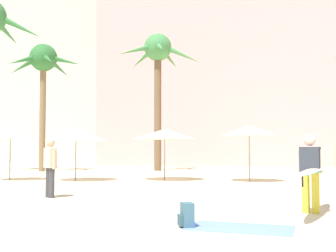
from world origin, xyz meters
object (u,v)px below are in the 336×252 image
object	(u,v)px
backpack	(187,215)
cafe_umbrella_0	(76,135)
person_mid_left	(312,170)
person_far_right	(50,165)
palm_tree_far_left	(158,60)
palm_tree_right	(43,66)
cafe_umbrella_2	(249,131)
cafe_umbrella_3	(10,134)
cafe_umbrella_4	(165,134)
beach_towel	(240,228)

from	to	relation	value
backpack	cafe_umbrella_0	bearing A→B (deg)	-81.25
person_mid_left	person_far_right	xyz separation A→B (m)	(-6.51, 2.17, -0.01)
palm_tree_far_left	palm_tree_right	distance (m)	6.77
palm_tree_far_left	cafe_umbrella_2	world-z (taller)	palm_tree_far_left
cafe_umbrella_3	cafe_umbrella_0	bearing A→B (deg)	2.20
palm_tree_right	cafe_umbrella_4	size ratio (longest dim) A/B	2.77
palm_tree_right	cafe_umbrella_0	xyz separation A→B (m)	(4.38, -6.70, -4.22)
cafe_umbrella_0	cafe_umbrella_3	distance (m)	2.83
cafe_umbrella_2	cafe_umbrella_3	size ratio (longest dim) A/B	1.06
cafe_umbrella_3	backpack	size ratio (longest dim) A/B	5.17
palm_tree_far_left	beach_towel	bearing A→B (deg)	-76.97
palm_tree_right	cafe_umbrella_3	distance (m)	8.14
backpack	beach_towel	bearing A→B (deg)	161.69
palm_tree_far_left	palm_tree_right	world-z (taller)	palm_tree_far_left
palm_tree_far_left	cafe_umbrella_2	xyz separation A→B (m)	(4.99, -8.02, -4.63)
palm_tree_far_left	cafe_umbrella_3	size ratio (longest dim) A/B	3.82
cafe_umbrella_4	beach_towel	size ratio (longest dim) A/B	1.53
cafe_umbrella_0	cafe_umbrella_3	bearing A→B (deg)	-177.80
cafe_umbrella_3	cafe_umbrella_4	bearing A→B (deg)	7.63
cafe_umbrella_0	cafe_umbrella_4	bearing A→B (deg)	11.77
cafe_umbrella_0	person_mid_left	bearing A→B (deg)	-46.12
palm_tree_far_left	cafe_umbrella_3	world-z (taller)	palm_tree_far_left
cafe_umbrella_3	person_far_right	world-z (taller)	cafe_umbrella_3
palm_tree_far_left	person_far_right	distance (m)	15.62
cafe_umbrella_2	person_mid_left	bearing A→B (deg)	-84.74
beach_towel	person_mid_left	distance (m)	2.51
palm_tree_far_left	beach_towel	world-z (taller)	palm_tree_far_left
palm_tree_right	person_far_right	distance (m)	14.99
palm_tree_right	person_mid_left	size ratio (longest dim) A/B	2.40
palm_tree_right	person_mid_left	world-z (taller)	palm_tree_right
cafe_umbrella_3	backpack	bearing A→B (deg)	-50.02
cafe_umbrella_2	beach_towel	xyz separation A→B (m)	(-0.72, -10.43, -2.05)
cafe_umbrella_2	person_mid_left	xyz separation A→B (m)	(0.80, -8.64, -1.16)
beach_towel	backpack	xyz separation A→B (m)	(-0.90, -0.03, 0.19)
beach_towel	palm_tree_right	bearing A→B (deg)	122.82
backpack	palm_tree_far_left	bearing A→B (deg)	-99.64
palm_tree_far_left	cafe_umbrella_0	world-z (taller)	palm_tree_far_left
palm_tree_right	person_mid_left	bearing A→B (deg)	-50.52
cafe_umbrella_4	backpack	world-z (taller)	cafe_umbrella_4
cafe_umbrella_3	backpack	world-z (taller)	cafe_umbrella_3
cafe_umbrella_4	beach_towel	distance (m)	11.32
cafe_umbrella_2	beach_towel	distance (m)	10.66
palm_tree_far_left	backpack	xyz separation A→B (m)	(3.37, -18.48, -6.49)
cafe_umbrella_2	backpack	bearing A→B (deg)	-98.79
palm_tree_right	person_mid_left	distance (m)	20.07
person_far_right	beach_towel	bearing A→B (deg)	-84.85
palm_tree_right	backpack	size ratio (longest dim) A/B	17.75
palm_tree_far_left	person_far_right	xyz separation A→B (m)	(-0.72, -14.49, -5.81)
palm_tree_far_left	cafe_umbrella_2	bearing A→B (deg)	-58.11
cafe_umbrella_2	person_mid_left	size ratio (longest dim) A/B	0.74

